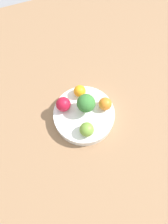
{
  "coord_description": "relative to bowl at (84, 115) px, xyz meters",
  "views": [
    {
      "loc": [
        -0.09,
        -0.26,
        0.71
      ],
      "look_at": [
        0.0,
        0.0,
        0.07
      ],
      "focal_mm": 35.0,
      "sensor_mm": 36.0,
      "label": 1
    }
  ],
  "objects": [
    {
      "name": "orange_front",
      "position": [
        0.01,
        0.07,
        0.04
      ],
      "size": [
        0.04,
        0.04,
        0.04
      ],
      "color": "orange",
      "rests_on": "bowl"
    },
    {
      "name": "apple_green",
      "position": [
        -0.06,
        0.04,
        0.04
      ],
      "size": [
        0.05,
        0.05,
        0.05
      ],
      "color": "#B7142D",
      "rests_on": "bowl"
    },
    {
      "name": "ground_plane",
      "position": [
        0.0,
        0.0,
        -0.04
      ],
      "size": [
        6.0,
        6.0,
        0.0
      ],
      "primitive_type": "plane",
      "color": "gray"
    },
    {
      "name": "orange_back",
      "position": [
        0.07,
        0.0,
        0.04
      ],
      "size": [
        0.04,
        0.04,
        0.04
      ],
      "color": "orange",
      "rests_on": "bowl"
    },
    {
      "name": "bowl",
      "position": [
        0.0,
        0.0,
        0.0
      ],
      "size": [
        0.2,
        0.2,
        0.04
      ],
      "color": "white",
      "rests_on": "table_surface"
    },
    {
      "name": "apple_red",
      "position": [
        -0.01,
        -0.06,
        0.04
      ],
      "size": [
        0.05,
        0.05,
        0.05
      ],
      "color": "olive",
      "rests_on": "bowl"
    },
    {
      "name": "broccoli",
      "position": [
        0.01,
        0.01,
        0.06
      ],
      "size": [
        0.06,
        0.06,
        0.07
      ],
      "color": "#99C17A",
      "rests_on": "bowl"
    },
    {
      "name": "table_surface",
      "position": [
        0.0,
        0.0,
        -0.03
      ],
      "size": [
        1.2,
        1.2,
        0.02
      ],
      "color": "#936D4C",
      "rests_on": "ground_plane"
    }
  ]
}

